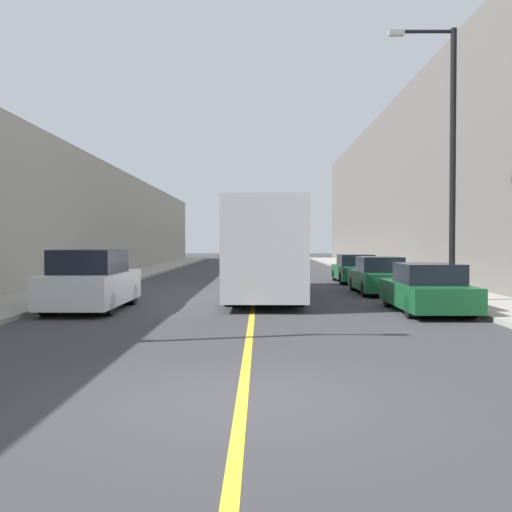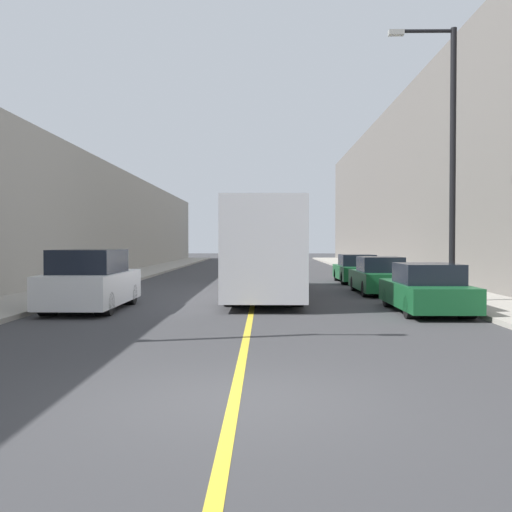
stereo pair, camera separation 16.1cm
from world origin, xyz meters
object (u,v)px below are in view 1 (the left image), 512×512
at_px(bus, 264,248).
at_px(parked_suv_left, 91,282).
at_px(street_lamp_right, 448,150).
at_px(car_right_mid, 379,277).
at_px(car_right_far, 355,270).
at_px(car_right_near, 427,290).

relative_size(bus, parked_suv_left, 2.49).
bearing_deg(street_lamp_right, parked_suv_left, -172.26).
xyz_separation_m(car_right_mid, car_right_far, (0.08, 6.56, -0.02)).
height_order(bus, car_right_mid, bus).
bearing_deg(car_right_far, car_right_mid, -90.71).
distance_m(car_right_near, car_right_mid, 6.43).
height_order(car_right_near, car_right_mid, car_right_mid).
bearing_deg(street_lamp_right, car_right_mid, 108.14).
height_order(parked_suv_left, car_right_near, parked_suv_left).
distance_m(parked_suv_left, car_right_mid, 11.56).
xyz_separation_m(car_right_near, car_right_far, (-0.08, 12.99, -0.00)).
height_order(car_right_near, car_right_far, car_right_near).
distance_m(car_right_near, street_lamp_right, 5.08).
height_order(bus, car_right_far, bus).
bearing_deg(parked_suv_left, car_right_far, 51.08).
distance_m(car_right_near, car_right_far, 12.99).
distance_m(car_right_far, street_lamp_right, 11.84).
xyz_separation_m(bus, car_right_mid, (4.65, 0.95, -1.18)).
relative_size(parked_suv_left, street_lamp_right, 0.54).
bearing_deg(car_right_near, parked_suv_left, 176.88).
relative_size(car_right_near, car_right_mid, 1.01).
relative_size(bus, car_right_far, 2.61).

